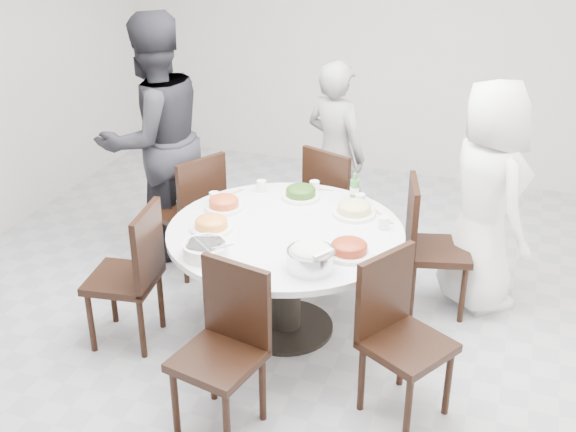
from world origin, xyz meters
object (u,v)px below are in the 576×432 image
(dining_table, at_px, (286,280))
(soup_bowl, at_px, (206,250))
(chair_ne, at_px, (438,248))
(diner_right, at_px, (486,197))
(chair_sw, at_px, (123,276))
(chair_nw, at_px, (188,211))
(rice_bowl, at_px, (311,260))
(diner_left, at_px, (154,139))
(beverage_bottle, at_px, (355,188))
(chair_s, at_px, (217,356))
(chair_n, at_px, (340,203))
(diner_middle, at_px, (335,153))
(chair_se, at_px, (408,342))

(dining_table, xyz_separation_m, soup_bowl, (-0.33, -0.48, 0.42))
(chair_ne, xyz_separation_m, diner_right, (0.26, 0.19, 0.33))
(chair_sw, bearing_deg, chair_nw, 173.85)
(dining_table, bearing_deg, chair_sw, -154.85)
(dining_table, distance_m, rice_bowl, 0.67)
(chair_sw, height_order, diner_left, diner_left)
(diner_left, distance_m, beverage_bottle, 1.63)
(dining_table, height_order, chair_ne, chair_ne)
(rice_bowl, relative_size, beverage_bottle, 1.29)
(chair_nw, distance_m, chair_s, 1.83)
(dining_table, relative_size, chair_n, 1.58)
(chair_ne, height_order, soup_bowl, chair_ne)
(diner_left, bearing_deg, dining_table, 91.02)
(diner_left, bearing_deg, diner_middle, 148.59)
(chair_sw, distance_m, diner_right, 2.45)
(chair_se, bearing_deg, diner_middle, 56.41)
(chair_se, distance_m, soup_bowl, 1.27)
(chair_sw, xyz_separation_m, soup_bowl, (0.61, -0.04, 0.32))
(chair_se, height_order, diner_middle, diner_middle)
(chair_s, bearing_deg, dining_table, 100.33)
(chair_nw, relative_size, beverage_bottle, 4.48)
(chair_ne, distance_m, rice_bowl, 1.22)
(chair_nw, bearing_deg, chair_n, 143.98)
(chair_n, height_order, chair_nw, same)
(dining_table, xyz_separation_m, chair_ne, (0.89, 0.59, 0.10))
(soup_bowl, bearing_deg, rice_bowl, 5.25)
(diner_right, xyz_separation_m, diner_middle, (-1.22, 0.62, -0.06))
(chair_s, xyz_separation_m, diner_right, (1.19, 1.79, 0.33))
(soup_bowl, bearing_deg, beverage_bottle, 57.94)
(chair_n, distance_m, chair_sw, 1.82)
(chair_nw, bearing_deg, beverage_bottle, 116.59)
(soup_bowl, bearing_deg, diner_middle, 82.09)
(chair_se, xyz_separation_m, diner_middle, (-0.97, 1.96, 0.27))
(chair_nw, height_order, diner_left, diner_left)
(diner_right, bearing_deg, dining_table, 87.78)
(dining_table, distance_m, chair_nw, 1.12)
(chair_se, bearing_deg, soup_bowl, 116.54)
(chair_n, bearing_deg, diner_left, 35.58)
(diner_middle, bearing_deg, chair_sw, 88.01)
(chair_n, bearing_deg, beverage_bottle, 135.08)
(chair_ne, distance_m, soup_bowl, 1.66)
(chair_sw, relative_size, diner_middle, 0.63)
(chair_nw, relative_size, chair_sw, 1.00)
(diner_left, bearing_deg, chair_nw, 93.35)
(soup_bowl, bearing_deg, diner_left, 129.05)
(chair_s, xyz_separation_m, chair_se, (0.93, 0.45, 0.00))
(chair_s, relative_size, rice_bowl, 3.46)
(chair_s, xyz_separation_m, rice_bowl, (0.33, 0.59, 0.33))
(diner_left, height_order, soup_bowl, diner_left)
(dining_table, height_order, chair_nw, chair_nw)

